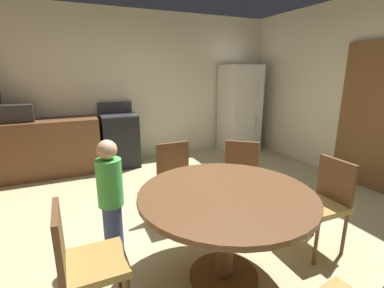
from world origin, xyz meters
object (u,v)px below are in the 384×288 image
(refrigerator, at_px, (239,109))
(chair_west, at_px, (82,260))
(dining_table, at_px, (226,210))
(chair_northeast, at_px, (240,175))
(chair_east, at_px, (324,199))
(microwave, at_px, (17,113))
(chair_north, at_px, (177,177))
(person_child, at_px, (111,196))
(oven_range, at_px, (120,140))

(refrigerator, xyz_separation_m, chair_west, (-3.23, -3.15, -0.38))
(dining_table, distance_m, chair_northeast, 1.05)
(chair_east, bearing_deg, chair_northeast, -64.32)
(microwave, bearing_deg, chair_northeast, -44.87)
(chair_north, bearing_deg, chair_northeast, 69.96)
(chair_northeast, bearing_deg, person_child, -45.11)
(chair_west, distance_m, chair_east, 2.09)
(microwave, relative_size, chair_northeast, 0.51)
(oven_range, bearing_deg, refrigerator, -1.26)
(oven_range, relative_size, dining_table, 0.82)
(refrigerator, bearing_deg, microwave, 179.27)
(oven_range, relative_size, person_child, 1.01)
(dining_table, bearing_deg, chair_east, -1.11)
(microwave, height_order, dining_table, microwave)
(oven_range, relative_size, chair_north, 1.26)
(chair_west, height_order, person_child, person_child)
(dining_table, bearing_deg, oven_range, 94.63)
(dining_table, distance_m, person_child, 1.02)
(oven_range, distance_m, dining_table, 3.21)
(oven_range, height_order, chair_east, oven_range)
(chair_north, xyz_separation_m, chair_northeast, (0.67, -0.24, 0.00))
(dining_table, distance_m, chair_east, 1.05)
(oven_range, xyz_separation_m, person_child, (-0.51, -2.52, 0.11))
(chair_north, height_order, person_child, person_child)
(person_child, bearing_deg, oven_range, 119.94)
(chair_northeast, xyz_separation_m, chair_east, (0.38, -0.82, 0.00))
(microwave, height_order, chair_east, microwave)
(dining_table, height_order, chair_west, chair_west)
(oven_range, bearing_deg, dining_table, -85.37)
(chair_west, xyz_separation_m, person_child, (0.28, 0.68, 0.08))
(microwave, bearing_deg, person_child, -69.01)
(dining_table, height_order, chair_north, chair_north)
(chair_east, distance_m, person_child, 1.94)
(chair_west, xyz_separation_m, chair_northeast, (1.71, 0.81, 0.00))
(chair_north, bearing_deg, dining_table, 0.00)
(refrigerator, xyz_separation_m, dining_table, (-2.19, -3.14, -0.27))
(oven_range, relative_size, chair_east, 1.26)
(oven_range, distance_m, refrigerator, 2.48)
(chair_north, distance_m, person_child, 0.85)
(refrigerator, height_order, person_child, refrigerator)
(chair_west, bearing_deg, person_child, 67.29)
(oven_range, distance_m, chair_northeast, 2.56)
(dining_table, height_order, chair_east, chair_east)
(microwave, relative_size, chair_north, 0.51)
(chair_northeast, bearing_deg, oven_range, -119.10)
(chair_west, bearing_deg, chair_east, -0.87)
(refrigerator, distance_m, chair_northeast, 2.81)
(refrigerator, bearing_deg, oven_range, 178.74)
(oven_range, xyz_separation_m, refrigerator, (2.45, -0.05, 0.41))
(chair_northeast, distance_m, person_child, 1.44)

